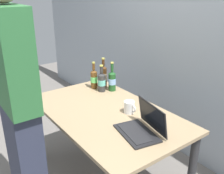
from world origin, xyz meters
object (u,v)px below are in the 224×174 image
object	(u,v)px
beer_bottle_amber	(102,81)
person_figure	(19,106)
beer_bottle_dark	(94,78)
beer_bottle_brown	(112,80)
laptop	(143,126)
coffee_mug	(129,107)
beer_bottle_green	(103,76)

from	to	relation	value
beer_bottle_amber	person_figure	distance (m)	1.02
beer_bottle_amber	beer_bottle_dark	bearing A→B (deg)	-171.99
beer_bottle_brown	beer_bottle_dark	size ratio (longest dim) A/B	1.06
laptop	beer_bottle_brown	world-z (taller)	beer_bottle_brown
beer_bottle_brown	coffee_mug	world-z (taller)	beer_bottle_brown
beer_bottle_brown	coffee_mug	size ratio (longest dim) A/B	2.36
beer_bottle_brown	person_figure	world-z (taller)	person_figure
beer_bottle_brown	beer_bottle_green	xyz separation A→B (m)	(-0.13, -0.02, 0.01)
beer_bottle_brown	person_figure	bearing A→B (deg)	-71.08
beer_bottle_dark	coffee_mug	size ratio (longest dim) A/B	2.23
beer_bottle_brown	beer_bottle_dark	distance (m)	0.20
beer_bottle_green	beer_bottle_dark	size ratio (longest dim) A/B	1.12
laptop	beer_bottle_dark	size ratio (longest dim) A/B	1.39
beer_bottle_brown	beer_bottle_dark	xyz separation A→B (m)	(-0.16, -0.11, -0.00)
beer_bottle_brown	beer_bottle_green	distance (m)	0.13
person_figure	coffee_mug	world-z (taller)	person_figure
beer_bottle_green	coffee_mug	bearing A→B (deg)	-14.54
person_figure	coffee_mug	distance (m)	0.88
beer_bottle_green	person_figure	distance (m)	1.13
laptop	beer_bottle_amber	distance (m)	0.85
coffee_mug	beer_bottle_dark	bearing A→B (deg)	174.33
beer_bottle_dark	coffee_mug	distance (m)	0.65
beer_bottle_green	beer_bottle_amber	xyz separation A→B (m)	(0.08, -0.08, -0.02)
laptop	beer_bottle_green	world-z (taller)	beer_bottle_green
beer_bottle_amber	beer_bottle_dark	distance (m)	0.12
beer_bottle_brown	coffee_mug	bearing A→B (deg)	-20.07
beer_bottle_brown	beer_bottle_amber	distance (m)	0.11
beer_bottle_amber	beer_bottle_green	bearing A→B (deg)	136.34
laptop	beer_bottle_brown	distance (m)	0.84
beer_bottle_brown	beer_bottle_green	world-z (taller)	beer_bottle_green
laptop	beer_bottle_green	xyz separation A→B (m)	(-0.91, 0.28, 0.07)
beer_bottle_green	laptop	bearing A→B (deg)	-17.32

